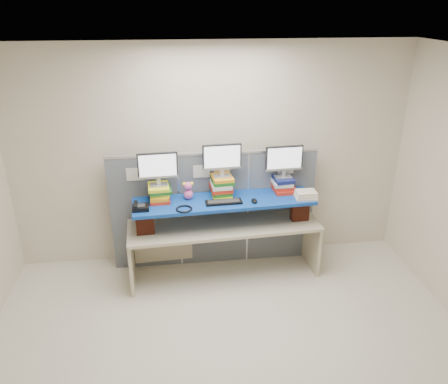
{
  "coord_description": "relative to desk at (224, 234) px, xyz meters",
  "views": [
    {
      "loc": [
        -0.49,
        -3.19,
        3.2
      ],
      "look_at": [
        0.09,
        1.48,
        1.13
      ],
      "focal_mm": 35.0,
      "sensor_mm": 36.0,
      "label": 1
    }
  ],
  "objects": [
    {
      "name": "plush_toy",
      "position": [
        -0.42,
        0.06,
        0.58
      ],
      "size": [
        0.13,
        0.1,
        0.22
      ],
      "rotation": [
        0.0,
        0.0,
        0.18
      ],
      "color": "#E6579F",
      "rests_on": "blue_board"
    },
    {
      "name": "brick_pier_right",
      "position": [
        0.94,
        0.01,
        0.29
      ],
      "size": [
        0.22,
        0.13,
        0.29
      ],
      "primitive_type": "cube",
      "rotation": [
        0.0,
        0.0,
        0.06
      ],
      "color": "maroon",
      "rests_on": "desk"
    },
    {
      "name": "book_stack_center",
      "position": [
        -0.01,
        0.12,
        0.59
      ],
      "size": [
        0.28,
        0.31,
        0.25
      ],
      "color": "gold",
      "rests_on": "blue_board"
    },
    {
      "name": "mouse",
      "position": [
        0.34,
        -0.11,
        0.49
      ],
      "size": [
        0.1,
        0.13,
        0.04
      ],
      "primitive_type": "ellipsoid",
      "rotation": [
        0.0,
        0.0,
        0.31
      ],
      "color": "black",
      "rests_on": "blue_board"
    },
    {
      "name": "binder_stack",
      "position": [
        0.98,
        -0.08,
        0.51
      ],
      "size": [
        0.26,
        0.21,
        0.09
      ],
      "rotation": [
        0.0,
        0.0,
        -0.03
      ],
      "color": "beige",
      "rests_on": "blue_board"
    },
    {
      "name": "monitor_left",
      "position": [
        -0.76,
        0.07,
        0.89
      ],
      "size": [
        0.46,
        0.14,
        0.4
      ],
      "rotation": [
        0.0,
        0.0,
        0.06
      ],
      "color": "#9D9EA2",
      "rests_on": "book_stack_left"
    },
    {
      "name": "keyboard",
      "position": [
        -0.01,
        -0.09,
        0.48
      ],
      "size": [
        0.43,
        0.16,
        0.03
      ],
      "rotation": [
        0.0,
        0.0,
        0.04
      ],
      "color": "black",
      "rests_on": "blue_board"
    },
    {
      "name": "headset",
      "position": [
        -0.48,
        -0.21,
        0.48
      ],
      "size": [
        0.25,
        0.25,
        0.02
      ],
      "primitive_type": "torus",
      "rotation": [
        0.0,
        0.0,
        0.43
      ],
      "color": "black",
      "rests_on": "blue_board"
    },
    {
      "name": "book_stack_right",
      "position": [
        0.75,
        0.16,
        0.56
      ],
      "size": [
        0.26,
        0.3,
        0.19
      ],
      "color": "red",
      "rests_on": "blue_board"
    },
    {
      "name": "brick_pier_left",
      "position": [
        -0.94,
        -0.11,
        0.29
      ],
      "size": [
        0.22,
        0.13,
        0.29
      ],
      "primitive_type": "cube",
      "rotation": [
        0.0,
        0.0,
        0.06
      ],
      "color": "maroon",
      "rests_on": "desk"
    },
    {
      "name": "desk",
      "position": [
        0.0,
        0.0,
        0.0
      ],
      "size": [
        2.36,
        0.81,
        0.71
      ],
      "rotation": [
        0.0,
        0.0,
        0.06
      ],
      "color": "#C2B494",
      "rests_on": "ground"
    },
    {
      "name": "desk_phone",
      "position": [
        -0.97,
        -0.15,
        0.5
      ],
      "size": [
        0.19,
        0.17,
        0.08
      ],
      "rotation": [
        0.0,
        0.0,
        0.03
      ],
      "color": "black",
      "rests_on": "blue_board"
    },
    {
      "name": "blue_board",
      "position": [
        0.0,
        0.0,
        0.45
      ],
      "size": [
        2.18,
        0.66,
        0.04
      ],
      "primitive_type": "cube",
      "rotation": [
        0.0,
        0.0,
        0.06
      ],
      "color": "navy",
      "rests_on": "brick_pier_left"
    },
    {
      "name": "cubicle_partition",
      "position": [
        -0.09,
        0.3,
        0.21
      ],
      "size": [
        2.6,
        0.06,
        1.53
      ],
      "color": "#50565F",
      "rests_on": "ground"
    },
    {
      "name": "monitor_center",
      "position": [
        -0.01,
        0.12,
        0.95
      ],
      "size": [
        0.46,
        0.14,
        0.4
      ],
      "rotation": [
        0.0,
        0.0,
        0.06
      ],
      "color": "#9D9EA2",
      "rests_on": "book_stack_center"
    },
    {
      "name": "book_stack_left",
      "position": [
        -0.75,
        0.07,
        0.57
      ],
      "size": [
        0.29,
        0.31,
        0.19
      ],
      "color": "red",
      "rests_on": "blue_board"
    },
    {
      "name": "room",
      "position": [
        -0.09,
        -1.48,
        0.84
      ],
      "size": [
        5.0,
        4.0,
        2.8
      ],
      "color": "beige",
      "rests_on": "ground"
    },
    {
      "name": "monitor_right",
      "position": [
        0.75,
        0.16,
        0.88
      ],
      "size": [
        0.46,
        0.14,
        0.4
      ],
      "rotation": [
        0.0,
        0.0,
        0.06
      ],
      "color": "#9D9EA2",
      "rests_on": "book_stack_right"
    }
  ]
}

